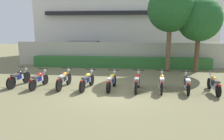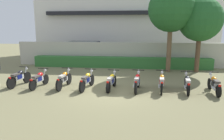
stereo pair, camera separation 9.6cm
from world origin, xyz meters
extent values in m
plane|color=olive|center=(0.00, 0.00, 0.00)|extent=(60.00, 60.00, 0.00)
cube|color=white|center=(0.00, 14.08, 4.09)|extent=(18.20, 6.00, 8.18)
cube|color=black|center=(0.00, 10.83, 4.50)|extent=(15.29, 0.50, 0.36)
cube|color=#BCB7A8|center=(0.00, 7.23, 0.97)|extent=(17.29, 0.30, 1.94)
cube|color=#337033|center=(0.00, 6.53, 0.42)|extent=(13.83, 0.70, 0.84)
cube|color=navy|center=(-3.37, 9.15, 0.74)|extent=(4.56, 2.00, 1.00)
cube|color=#2D333D|center=(-3.57, 9.16, 1.57)|extent=(2.76, 1.79, 0.65)
cylinder|color=black|center=(-1.77, 10.02, 0.34)|extent=(0.69, 0.24, 0.68)
cylinder|color=black|center=(-1.83, 8.18, 0.34)|extent=(0.69, 0.24, 0.68)
cylinder|color=black|center=(-4.91, 10.13, 0.34)|extent=(0.69, 0.24, 0.68)
cylinder|color=black|center=(-4.98, 8.28, 0.34)|extent=(0.69, 0.24, 0.68)
cylinder|color=brown|center=(3.50, 5.33, 1.62)|extent=(0.32, 0.32, 3.25)
sphere|color=#235B28|center=(3.50, 5.33, 4.33)|extent=(3.09, 3.09, 3.09)
cylinder|color=brown|center=(5.50, 5.50, 1.30)|extent=(0.31, 0.31, 2.60)
sphere|color=#235B28|center=(5.50, 5.50, 3.63)|extent=(2.95, 2.95, 2.95)
cylinder|color=black|center=(-4.91, 1.25, 0.32)|extent=(0.17, 0.64, 0.64)
cylinder|color=black|center=(-5.07, -0.02, 0.32)|extent=(0.17, 0.64, 0.64)
cube|color=silver|center=(-5.00, 0.57, 0.47)|extent=(0.27, 0.62, 0.22)
ellipsoid|color=black|center=(-4.98, 0.74, 0.70)|extent=(0.27, 0.46, 0.22)
cube|color=#4C4742|center=(-5.03, 0.34, 0.68)|extent=(0.26, 0.54, 0.10)
cube|color=red|center=(-5.08, -0.12, 0.60)|extent=(0.11, 0.09, 0.08)
cylinder|color=silver|center=(-4.93, 1.16, 0.64)|extent=(0.08, 0.23, 0.65)
cylinder|color=black|center=(-4.94, 1.07, 0.96)|extent=(0.60, 0.11, 0.04)
sphere|color=silver|center=(-4.91, 1.27, 0.82)|extent=(0.14, 0.14, 0.14)
cylinder|color=silver|center=(-5.15, 0.33, 0.34)|extent=(0.14, 0.55, 0.07)
cube|color=navy|center=(-5.00, 0.52, 0.52)|extent=(0.28, 0.39, 0.20)
cylinder|color=black|center=(-3.73, 1.06, 0.28)|extent=(0.14, 0.57, 0.56)
cylinder|color=black|center=(-3.85, -0.16, 0.28)|extent=(0.14, 0.57, 0.56)
cube|color=silver|center=(-3.80, 0.40, 0.43)|extent=(0.26, 0.62, 0.22)
ellipsoid|color=red|center=(-3.78, 0.57, 0.66)|extent=(0.26, 0.46, 0.22)
cube|color=#4C4742|center=(-3.82, 0.17, 0.64)|extent=(0.25, 0.54, 0.10)
cube|color=red|center=(-3.86, -0.26, 0.56)|extent=(0.11, 0.09, 0.08)
cylinder|color=silver|center=(-3.74, 0.97, 0.60)|extent=(0.07, 0.23, 0.65)
cylinder|color=black|center=(-3.75, 0.88, 0.92)|extent=(0.60, 0.09, 0.04)
sphere|color=silver|center=(-3.73, 1.08, 0.78)|extent=(0.14, 0.14, 0.14)
cylinder|color=silver|center=(-3.94, 0.16, 0.30)|extent=(0.12, 0.55, 0.07)
cube|color=navy|center=(-3.80, 0.35, 0.48)|extent=(0.27, 0.38, 0.20)
cylinder|color=black|center=(-2.44, 1.20, 0.32)|extent=(0.12, 0.64, 0.63)
cylinder|color=black|center=(-2.51, -0.12, 0.32)|extent=(0.12, 0.64, 0.63)
cube|color=silver|center=(-2.48, 0.49, 0.47)|extent=(0.23, 0.61, 0.22)
ellipsoid|color=orange|center=(-2.47, 0.66, 0.70)|extent=(0.24, 0.45, 0.22)
cube|color=#B2ADA3|center=(-2.49, 0.26, 0.68)|extent=(0.23, 0.53, 0.10)
cube|color=red|center=(-2.52, -0.22, 0.60)|extent=(0.10, 0.09, 0.08)
cylinder|color=silver|center=(-2.45, 1.11, 0.64)|extent=(0.06, 0.23, 0.65)
cylinder|color=black|center=(-2.45, 1.02, 0.96)|extent=(0.60, 0.07, 0.04)
sphere|color=silver|center=(-2.44, 1.22, 0.82)|extent=(0.14, 0.14, 0.14)
cylinder|color=silver|center=(-2.61, 0.24, 0.34)|extent=(0.10, 0.55, 0.07)
cube|color=black|center=(-2.48, 0.44, 0.52)|extent=(0.26, 0.37, 0.20)
cylinder|color=black|center=(-1.14, 1.12, 0.30)|extent=(0.17, 0.61, 0.61)
cylinder|color=black|center=(-1.33, -0.20, 0.30)|extent=(0.17, 0.61, 0.61)
cube|color=silver|center=(-1.24, 0.41, 0.45)|extent=(0.28, 0.62, 0.22)
ellipsoid|color=yellow|center=(-1.22, 0.57, 0.68)|extent=(0.28, 0.47, 0.22)
cube|color=#4C4742|center=(-1.28, 0.18, 0.66)|extent=(0.27, 0.54, 0.10)
cube|color=red|center=(-1.34, -0.30, 0.58)|extent=(0.11, 0.09, 0.08)
cylinder|color=silver|center=(-1.16, 1.03, 0.62)|extent=(0.08, 0.23, 0.65)
cylinder|color=black|center=(-1.17, 0.94, 0.94)|extent=(0.60, 0.12, 0.04)
sphere|color=silver|center=(-1.14, 1.14, 0.80)|extent=(0.14, 0.14, 0.14)
cylinder|color=silver|center=(-1.40, 0.18, 0.32)|extent=(0.15, 0.55, 0.07)
cube|color=navy|center=(-1.25, 0.36, 0.50)|extent=(0.29, 0.39, 0.20)
cylinder|color=black|center=(0.10, 1.11, 0.28)|extent=(0.16, 0.57, 0.56)
cylinder|color=black|center=(-0.07, -0.12, 0.28)|extent=(0.16, 0.57, 0.56)
cube|color=silver|center=(0.01, 0.44, 0.43)|extent=(0.28, 0.62, 0.22)
ellipsoid|color=yellow|center=(0.03, 0.61, 0.66)|extent=(0.28, 0.47, 0.22)
cube|color=beige|center=(-0.02, 0.22, 0.64)|extent=(0.27, 0.54, 0.10)
cube|color=red|center=(-0.08, -0.22, 0.56)|extent=(0.11, 0.09, 0.08)
cylinder|color=silver|center=(0.08, 1.02, 0.60)|extent=(0.08, 0.23, 0.65)
cylinder|color=black|center=(0.07, 0.93, 0.92)|extent=(0.60, 0.12, 0.04)
sphere|color=silver|center=(0.10, 1.13, 0.78)|extent=(0.14, 0.14, 0.14)
cylinder|color=silver|center=(-0.15, 0.21, 0.30)|extent=(0.14, 0.55, 0.07)
cube|color=navy|center=(0.00, 0.39, 0.48)|extent=(0.29, 0.39, 0.20)
cylinder|color=black|center=(1.37, 1.05, 0.32)|extent=(0.16, 0.64, 0.64)
cylinder|color=black|center=(1.24, -0.16, 0.32)|extent=(0.16, 0.64, 0.64)
cube|color=silver|center=(1.30, 0.39, 0.47)|extent=(0.26, 0.62, 0.22)
ellipsoid|color=red|center=(1.32, 0.56, 0.70)|extent=(0.27, 0.46, 0.22)
cube|color=#B2ADA3|center=(1.28, 0.17, 0.68)|extent=(0.26, 0.54, 0.10)
cube|color=red|center=(1.23, -0.26, 0.60)|extent=(0.11, 0.09, 0.08)
cylinder|color=silver|center=(1.36, 0.96, 0.64)|extent=(0.07, 0.23, 0.65)
cylinder|color=black|center=(1.35, 0.87, 0.96)|extent=(0.60, 0.10, 0.04)
sphere|color=silver|center=(1.37, 1.07, 0.82)|extent=(0.14, 0.14, 0.14)
cylinder|color=silver|center=(1.15, 0.16, 0.34)|extent=(0.13, 0.55, 0.07)
cube|color=navy|center=(1.29, 0.35, 0.52)|extent=(0.28, 0.38, 0.20)
cylinder|color=black|center=(2.57, 1.14, 0.31)|extent=(0.16, 0.63, 0.62)
cylinder|color=black|center=(2.43, -0.12, 0.31)|extent=(0.16, 0.63, 0.62)
cube|color=silver|center=(2.49, 0.46, 0.46)|extent=(0.27, 0.62, 0.22)
ellipsoid|color=orange|center=(2.51, 0.63, 0.69)|extent=(0.27, 0.46, 0.22)
cube|color=beige|center=(2.47, 0.23, 0.67)|extent=(0.26, 0.54, 0.10)
cube|color=red|center=(2.42, -0.22, 0.59)|extent=(0.11, 0.09, 0.08)
cylinder|color=silver|center=(2.56, 1.05, 0.63)|extent=(0.08, 0.23, 0.65)
cylinder|color=black|center=(2.55, 0.97, 0.95)|extent=(0.60, 0.10, 0.04)
sphere|color=silver|center=(2.57, 1.16, 0.81)|extent=(0.14, 0.14, 0.14)
cylinder|color=silver|center=(2.35, 0.23, 0.33)|extent=(0.13, 0.55, 0.07)
cube|color=#A51414|center=(2.49, 0.41, 0.51)|extent=(0.28, 0.38, 0.20)
cylinder|color=black|center=(3.78, 1.13, 0.29)|extent=(0.16, 0.58, 0.57)
cylinder|color=black|center=(3.63, -0.12, 0.29)|extent=(0.16, 0.58, 0.57)
cube|color=silver|center=(3.70, 0.45, 0.44)|extent=(0.27, 0.62, 0.22)
ellipsoid|color=black|center=(3.72, 0.62, 0.67)|extent=(0.27, 0.46, 0.22)
cube|color=beige|center=(3.67, 0.22, 0.65)|extent=(0.26, 0.54, 0.10)
cube|color=red|center=(3.62, -0.22, 0.57)|extent=(0.11, 0.09, 0.08)
cylinder|color=silver|center=(3.77, 1.04, 0.61)|extent=(0.08, 0.23, 0.65)
cylinder|color=black|center=(3.76, 0.95, 0.93)|extent=(0.60, 0.11, 0.04)
sphere|color=silver|center=(3.79, 1.15, 0.79)|extent=(0.14, 0.14, 0.14)
cylinder|color=silver|center=(3.55, 0.22, 0.31)|extent=(0.14, 0.55, 0.07)
cube|color=black|center=(3.69, 0.40, 0.49)|extent=(0.28, 0.39, 0.20)
cylinder|color=black|center=(4.99, 1.15, 0.28)|extent=(0.12, 0.57, 0.56)
cylinder|color=black|center=(4.93, -0.18, 0.28)|extent=(0.12, 0.57, 0.56)
cube|color=silver|center=(4.96, 0.44, 0.43)|extent=(0.23, 0.61, 0.22)
ellipsoid|color=orange|center=(4.96, 0.61, 0.66)|extent=(0.24, 0.45, 0.22)
cube|color=#4C4742|center=(4.95, 0.21, 0.64)|extent=(0.22, 0.53, 0.10)
cube|color=red|center=(4.92, -0.28, 0.56)|extent=(0.10, 0.08, 0.08)
cylinder|color=silver|center=(4.99, 1.06, 0.60)|extent=(0.06, 0.23, 0.65)
cylinder|color=black|center=(4.98, 0.97, 0.92)|extent=(0.60, 0.06, 0.04)
sphere|color=silver|center=(4.99, 1.17, 0.78)|extent=(0.14, 0.14, 0.14)
cylinder|color=silver|center=(4.83, 0.19, 0.30)|extent=(0.10, 0.55, 0.07)
cube|color=black|center=(4.95, 0.39, 0.48)|extent=(0.26, 0.37, 0.20)
camera|label=1|loc=(1.12, -9.67, 3.05)|focal=33.53mm
camera|label=2|loc=(1.22, -9.66, 3.05)|focal=33.53mm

